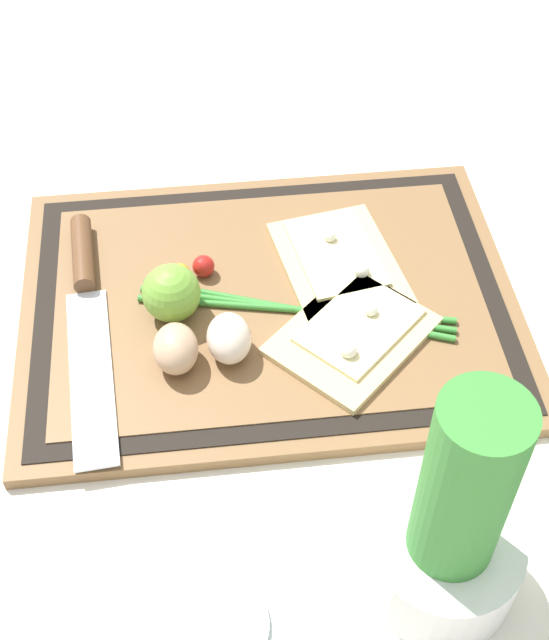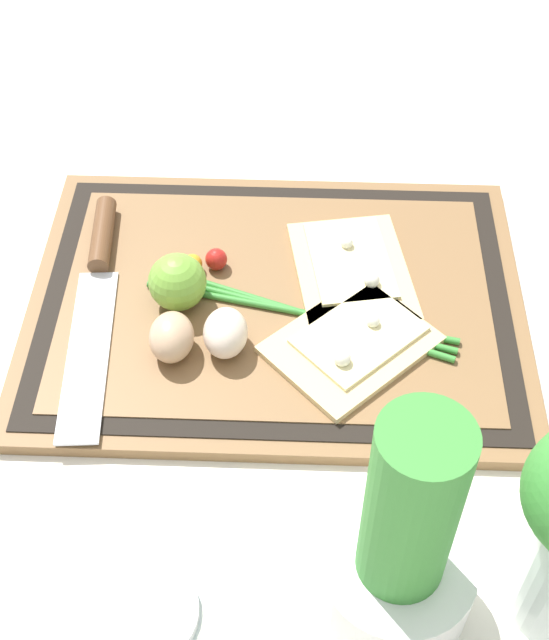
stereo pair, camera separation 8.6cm
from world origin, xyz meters
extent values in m
plane|color=silver|center=(0.00, 0.00, 0.00)|extent=(6.00, 6.00, 0.00)
cube|color=brown|center=(0.00, 0.00, 0.01)|extent=(0.50, 0.38, 0.01)
cube|color=black|center=(0.00, 0.00, 0.01)|extent=(0.47, 0.35, 0.00)
cube|color=brown|center=(0.00, 0.00, 0.02)|extent=(0.43, 0.31, 0.00)
cube|color=#DBBC7F|center=(-0.08, -0.04, 0.02)|extent=(0.14, 0.17, 0.01)
cube|color=beige|center=(-0.08, -0.05, 0.03)|extent=(0.10, 0.13, 0.00)
sphere|color=silver|center=(-0.10, -0.01, 0.03)|extent=(0.02, 0.02, 0.02)
sphere|color=silver|center=(-0.07, -0.07, 0.03)|extent=(0.01, 0.01, 0.01)
cube|color=#DBBC7F|center=(-0.07, 0.06, 0.02)|extent=(0.19, 0.18, 0.01)
cube|color=beige|center=(-0.08, 0.06, 0.03)|extent=(0.14, 0.14, 0.00)
sphere|color=silver|center=(-0.07, 0.09, 0.03)|extent=(0.02, 0.02, 0.02)
sphere|color=silver|center=(-0.10, 0.04, 0.03)|extent=(0.01, 0.01, 0.01)
cube|color=silver|center=(0.18, 0.08, 0.02)|extent=(0.06, 0.21, 0.00)
cylinder|color=brown|center=(0.19, -0.07, 0.03)|extent=(0.03, 0.10, 0.02)
ellipsoid|color=tan|center=(0.10, 0.08, 0.04)|extent=(0.04, 0.05, 0.04)
ellipsoid|color=beige|center=(0.05, 0.07, 0.04)|extent=(0.04, 0.05, 0.04)
sphere|color=#70A838|center=(0.10, 0.01, 0.05)|extent=(0.06, 0.06, 0.06)
sphere|color=red|center=(0.06, -0.04, 0.03)|extent=(0.02, 0.02, 0.02)
sphere|color=gold|center=(0.09, -0.03, 0.03)|extent=(0.02, 0.02, 0.02)
cylinder|color=#388433|center=(-0.02, 0.02, 0.02)|extent=(0.30, 0.12, 0.01)
cylinder|color=#388433|center=(-0.02, 0.02, 0.02)|extent=(0.31, 0.10, 0.01)
cylinder|color=#388433|center=(-0.02, 0.02, 0.02)|extent=(0.31, 0.07, 0.01)
cylinder|color=white|center=(-0.10, 0.31, 0.03)|extent=(0.12, 0.12, 0.06)
cylinder|color=#388433|center=(-0.10, 0.31, 0.13)|extent=(0.07, 0.07, 0.20)
cylinder|color=silver|center=(0.08, 0.37, 0.04)|extent=(0.08, 0.08, 0.08)
cylinder|color=silver|center=(0.08, 0.37, 0.09)|extent=(0.08, 0.08, 0.01)
camera|label=1|loc=(0.06, 0.62, 0.68)|focal=50.00mm
camera|label=2|loc=(-0.02, 0.62, 0.68)|focal=50.00mm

